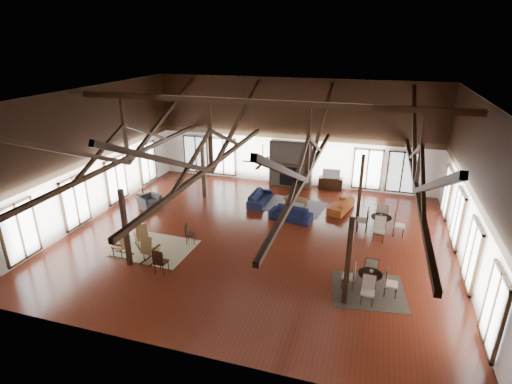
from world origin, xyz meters
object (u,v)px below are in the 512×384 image
(tv_console, at_px, (330,183))
(sofa_navy_front, at_px, (291,214))
(cafe_table_far, at_px, (381,222))
(coffee_table, at_px, (296,199))
(cafe_table_near, at_px, (370,279))
(sofa_orange, at_px, (341,205))
(armchair, at_px, (149,202))
(sofa_navy_left, at_px, (260,198))

(tv_console, bearing_deg, sofa_navy_front, -105.58)
(sofa_navy_front, relative_size, cafe_table_far, 0.96)
(coffee_table, distance_m, cafe_table_near, 7.40)
(cafe_table_near, bearing_deg, sofa_orange, 103.53)
(cafe_table_far, bearing_deg, cafe_table_near, -93.89)
(tv_console, bearing_deg, coffee_table, -114.20)
(armchair, relative_size, cafe_table_far, 0.48)
(sofa_orange, relative_size, armchair, 1.93)
(sofa_orange, height_order, coffee_table, sofa_orange)
(sofa_navy_left, bearing_deg, sofa_orange, -84.38)
(cafe_table_near, relative_size, cafe_table_far, 0.90)
(sofa_orange, distance_m, cafe_table_far, 2.71)
(sofa_navy_front, bearing_deg, sofa_navy_left, 151.32)
(coffee_table, relative_size, tv_console, 0.97)
(sofa_navy_front, height_order, sofa_navy_left, sofa_navy_left)
(sofa_navy_front, relative_size, armchair, 1.98)
(sofa_orange, bearing_deg, sofa_navy_front, -35.18)
(sofa_orange, height_order, armchair, armchair)
(sofa_navy_front, distance_m, cafe_table_near, 6.04)
(sofa_navy_left, bearing_deg, sofa_navy_front, -125.99)
(sofa_navy_left, bearing_deg, coffee_table, -84.78)
(sofa_navy_left, xyz_separation_m, cafe_table_far, (5.97, -1.65, 0.23))
(sofa_navy_left, relative_size, sofa_orange, 1.07)
(sofa_orange, bearing_deg, coffee_table, -70.43)
(sofa_orange, distance_m, coffee_table, 2.23)
(cafe_table_near, xyz_separation_m, tv_console, (-2.43, 9.38, -0.15))
(cafe_table_far, bearing_deg, tv_console, 119.84)
(sofa_orange, relative_size, cafe_table_far, 0.94)
(sofa_orange, distance_m, armchair, 9.58)
(cafe_table_near, distance_m, tv_console, 9.69)
(cafe_table_far, bearing_deg, sofa_navy_front, 177.75)
(armchair, bearing_deg, tv_console, -35.05)
(sofa_navy_front, height_order, sofa_orange, sofa_navy_front)
(sofa_navy_left, distance_m, cafe_table_far, 6.20)
(coffee_table, height_order, cafe_table_near, cafe_table_near)
(sofa_navy_left, relative_size, armchair, 2.06)
(sofa_orange, height_order, cafe_table_near, cafe_table_near)
(sofa_navy_left, height_order, tv_console, tv_console)
(coffee_table, height_order, cafe_table_far, cafe_table_far)
(sofa_navy_front, relative_size, sofa_orange, 1.03)
(sofa_navy_front, height_order, coffee_table, sofa_navy_front)
(armchair, bearing_deg, sofa_orange, -52.51)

